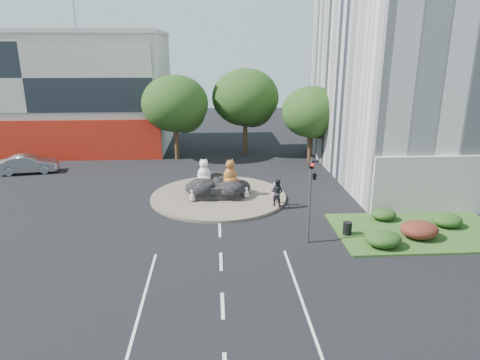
% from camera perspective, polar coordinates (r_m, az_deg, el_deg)
% --- Properties ---
extents(ground, '(120.00, 120.00, 0.00)m').
position_cam_1_polar(ground, '(22.71, -2.56, -10.81)').
color(ground, black).
rests_on(ground, ground).
extents(roundabout_island, '(10.00, 10.00, 0.20)m').
position_cam_1_polar(roundabout_island, '(31.85, -2.88, -2.19)').
color(roundabout_island, brown).
rests_on(roundabout_island, ground).
extents(rock_plinth, '(3.20, 2.60, 0.90)m').
position_cam_1_polar(rock_plinth, '(31.67, -2.89, -1.26)').
color(rock_plinth, black).
rests_on(rock_plinth, roundabout_island).
extents(shophouse_block, '(25.20, 12.30, 17.40)m').
position_cam_1_polar(shophouse_block, '(51.36, -24.15, 10.72)').
color(shophouse_block, beige).
rests_on(shophouse_block, ground).
extents(grass_verge, '(10.00, 6.00, 0.12)m').
position_cam_1_polar(grass_verge, '(28.16, 22.71, -6.33)').
color(grass_verge, '#224717').
rests_on(grass_verge, ground).
extents(tree_left, '(6.46, 6.46, 8.27)m').
position_cam_1_polar(tree_left, '(42.63, -8.55, 9.70)').
color(tree_left, '#382314').
rests_on(tree_left, ground).
extents(tree_mid, '(6.84, 6.84, 8.76)m').
position_cam_1_polar(tree_mid, '(44.53, 0.81, 10.60)').
color(tree_mid, '#382314').
rests_on(tree_mid, ground).
extents(tree_right, '(5.70, 5.70, 7.30)m').
position_cam_1_polar(tree_right, '(41.62, 9.58, 8.61)').
color(tree_right, '#382314').
rests_on(tree_right, ground).
extents(hedge_near_green, '(2.00, 1.60, 0.90)m').
position_cam_1_polar(hedge_near_green, '(25.09, 18.58, -7.47)').
color(hedge_near_green, black).
rests_on(hedge_near_green, grass_verge).
extents(hedge_red, '(2.20, 1.76, 0.99)m').
position_cam_1_polar(hedge_red, '(26.91, 22.79, -6.14)').
color(hedge_red, '#481C13').
rests_on(hedge_red, grass_verge).
extents(hedge_mid_green, '(1.80, 1.44, 0.81)m').
position_cam_1_polar(hedge_mid_green, '(29.31, 25.92, -4.85)').
color(hedge_mid_green, black).
rests_on(hedge_mid_green, grass_verge).
extents(hedge_back_green, '(1.60, 1.28, 0.72)m').
position_cam_1_polar(hedge_back_green, '(28.91, 18.60, -4.37)').
color(hedge_back_green, black).
rests_on(hedge_back_green, grass_verge).
extents(traffic_light, '(0.44, 1.24, 5.00)m').
position_cam_1_polar(traffic_light, '(23.74, 9.63, -0.29)').
color(traffic_light, '#595B60').
rests_on(traffic_light, ground).
extents(street_lamp, '(2.34, 0.22, 8.06)m').
position_cam_1_polar(street_lamp, '(31.53, 21.11, 4.87)').
color(street_lamp, '#595B60').
rests_on(street_lamp, ground).
extents(cat_white, '(1.12, 0.98, 1.86)m').
position_cam_1_polar(cat_white, '(31.54, -4.83, 1.25)').
color(cat_white, silver).
rests_on(cat_white, rock_plinth).
extents(cat_tabby, '(1.49, 1.42, 1.93)m').
position_cam_1_polar(cat_tabby, '(31.06, -1.32, 1.12)').
color(cat_tabby, '#A46F22').
rests_on(cat_tabby, rock_plinth).
extents(kitten_calico, '(0.72, 0.71, 0.91)m').
position_cam_1_polar(kitten_calico, '(30.61, -6.34, -1.99)').
color(kitten_calico, silver).
rests_on(kitten_calico, roundabout_island).
extents(kitten_white, '(0.64, 0.64, 0.80)m').
position_cam_1_polar(kitten_white, '(31.19, 0.82, -1.63)').
color(kitten_white, silver).
rests_on(kitten_white, roundabout_island).
extents(pedestrian_pink, '(0.65, 0.53, 1.53)m').
position_cam_1_polar(pedestrian_pink, '(30.05, 4.64, -1.69)').
color(pedestrian_pink, pink).
rests_on(pedestrian_pink, roundabout_island).
extents(pedestrian_dark, '(1.18, 1.12, 1.92)m').
position_cam_1_polar(pedestrian_dark, '(29.51, 4.94, -1.66)').
color(pedestrian_dark, black).
rests_on(pedestrian_dark, roundabout_island).
extents(parked_car, '(5.14, 2.55, 1.62)m').
position_cam_1_polar(parked_car, '(42.35, -26.38, 1.92)').
color(parked_car, '#95999C').
rests_on(parked_car, ground).
extents(litter_bin, '(0.55, 0.55, 0.76)m').
position_cam_1_polar(litter_bin, '(26.10, 14.11, -6.26)').
color(litter_bin, black).
rests_on(litter_bin, grass_verge).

